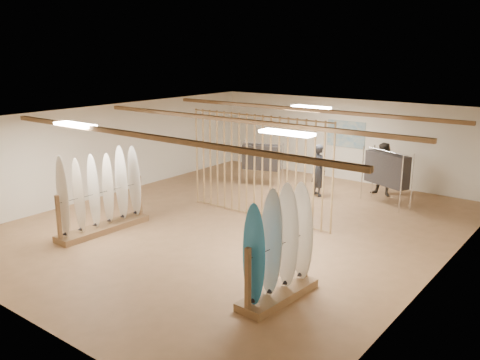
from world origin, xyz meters
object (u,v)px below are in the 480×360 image
Objects in this scene: rack_left at (102,205)px; rack_right at (279,263)px; clothing_rack_a at (262,157)px; clothing_rack_b at (387,169)px; shopper_a at (319,167)px; shopper_b at (384,166)px.

rack_right is at bearing -1.51° from rack_left.
clothing_rack_a is 0.89× the size of clothing_rack_b.
rack_left is 1.36× the size of shopper_a.
clothing_rack_b is 2.07m from shopper_a.
rack_left is at bearing -118.57° from shopper_b.
rack_left reaches higher than shopper_a.
clothing_rack_b is (4.15, 0.40, 0.12)m from clothing_rack_a.
clothing_rack_b is (4.73, 6.46, 0.38)m from rack_left.
rack_right is 1.14× the size of shopper_a.
shopper_a is at bearing 68.06° from rack_left.
clothing_rack_a is 0.77× the size of shopper_b.
rack_left is at bearing -179.22° from rack_right.
shopper_b is at bearing -113.75° from shopper_a.
shopper_a is (2.11, 0.06, -0.03)m from clothing_rack_a.
shopper_a is (2.69, 6.12, 0.23)m from rack_left.
clothing_rack_a is at bearing 31.24° from shopper_a.
rack_right is 1.27× the size of clothing_rack_b.
shopper_b reaches higher than clothing_rack_b.
shopper_a is at bearing 117.23° from rack_right.
clothing_rack_b is 0.89× the size of shopper_a.
rack_right is 1.43× the size of clothing_rack_a.
rack_left is 6.69m from shopper_a.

